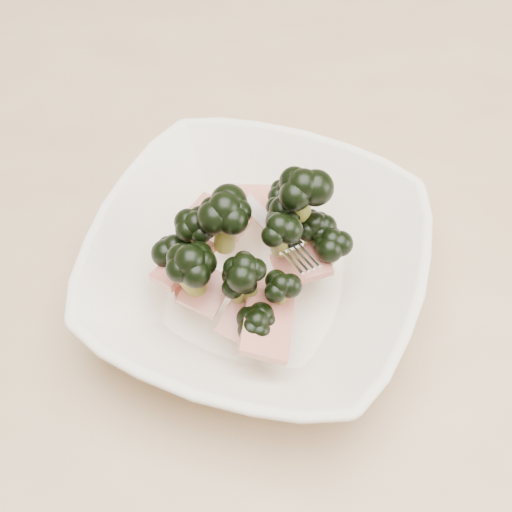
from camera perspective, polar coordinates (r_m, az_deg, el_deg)
name	(u,v)px	position (r m, az deg, el deg)	size (l,w,h in m)	color
dining_table	(319,339)	(0.68, 5.03, -6.62)	(1.20, 0.80, 0.75)	tan
broccoli_dish	(255,266)	(0.55, -0.05, -0.77)	(0.33, 0.33, 0.12)	#EFE1CA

